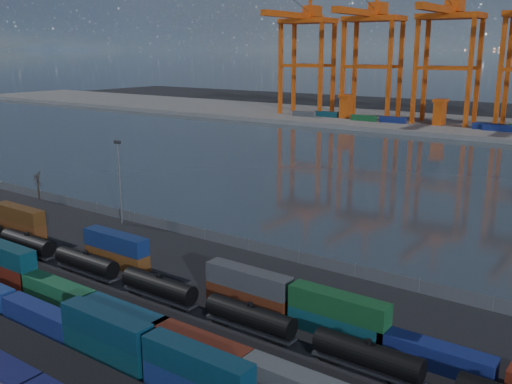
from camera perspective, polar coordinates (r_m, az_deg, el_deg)
The scene contains 13 objects.
ground at distance 79.40m, azimuth -13.04°, elevation -11.32°, with size 700.00×700.00×0.00m, color black.
harbor_water at distance 164.49m, azimuth 15.49°, elevation 1.75°, with size 700.00×700.00×0.00m, color #273139.
far_quay at distance 264.19m, azimuth 23.63°, elevation 5.77°, with size 700.00×70.00×2.00m, color #514F4C.
container_row_south at distance 75.41m, azimuth -20.01°, elevation -11.46°, with size 127.86×2.55×5.44m.
container_row_mid at distance 71.98m, azimuth -11.83°, elevation -12.37°, with size 142.67×2.67×5.69m.
container_row_north at distance 87.28m, azimuth -9.85°, elevation -7.12°, with size 141.50×2.56×5.46m.
tanker_string at distance 80.24m, azimuth -9.66°, elevation -9.36°, with size 105.50×2.68×3.84m.
waterfront_fence at distance 98.06m, azimuth -0.69°, elevation -5.34°, with size 160.12×0.12×2.20m.
bare_tree at distance 138.81m, azimuth -20.96°, elevation 0.57°, with size 1.79×1.84×7.05m.
yard_light_mast at distance 114.28m, azimuth -13.50°, elevation 1.40°, with size 1.60×0.40×16.60m.
gantry_cranes at distance 257.38m, azimuth 22.53°, elevation 14.87°, with size 201.32×50.54×68.44m.
quay_containers at distance 252.47m, azimuth 20.51°, elevation 6.26°, with size 172.58×10.99×2.60m.
straddle_carriers at distance 254.27m, azimuth 22.73°, elevation 7.14°, with size 140.00×7.00×11.10m.
Camera 1 is at (55.11, -46.32, 33.48)m, focal length 40.00 mm.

